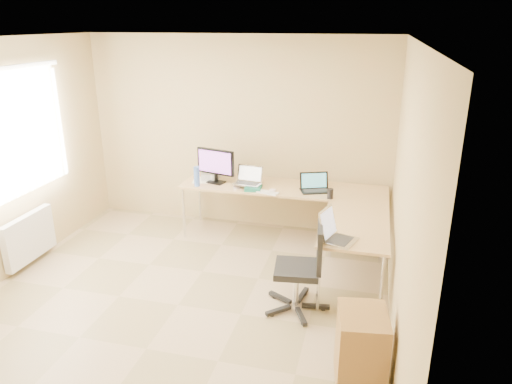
% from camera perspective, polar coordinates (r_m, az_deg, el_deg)
% --- Properties ---
extents(floor, '(4.50, 4.50, 0.00)m').
position_cam_1_polar(floor, '(5.12, -9.26, -13.13)').
color(floor, tan).
rests_on(floor, ground).
extents(ceiling, '(4.50, 4.50, 0.00)m').
position_cam_1_polar(ceiling, '(4.31, -11.23, 17.33)').
color(ceiling, white).
rests_on(ceiling, ground).
extents(wall_back, '(4.50, 0.00, 4.50)m').
position_cam_1_polar(wall_back, '(6.59, -2.21, 6.97)').
color(wall_back, tan).
rests_on(wall_back, ground).
extents(wall_right, '(0.00, 4.50, 4.50)m').
position_cam_1_polar(wall_right, '(4.18, 17.16, -1.53)').
color(wall_right, tan).
rests_on(wall_right, ground).
extents(desk_main, '(2.65, 0.70, 0.73)m').
position_cam_1_polar(desk_main, '(6.33, 3.20, -2.46)').
color(desk_main, tan).
rests_on(desk_main, ground).
extents(desk_return, '(0.70, 1.30, 0.73)m').
position_cam_1_polar(desk_return, '(5.33, 11.50, -7.34)').
color(desk_return, tan).
rests_on(desk_return, ground).
extents(monitor, '(0.56, 0.29, 0.46)m').
position_cam_1_polar(monitor, '(6.30, -4.82, 3.11)').
color(monitor, black).
rests_on(monitor, desk_main).
extents(book_stack, '(0.23, 0.30, 0.05)m').
position_cam_1_polar(book_stack, '(6.10, -0.30, 0.59)').
color(book_stack, '#156752').
rests_on(book_stack, desk_main).
extents(laptop_center, '(0.37, 0.30, 0.22)m').
position_cam_1_polar(laptop_center, '(6.12, -0.99, 1.95)').
color(laptop_center, '#BABABE').
rests_on(laptop_center, desk_main).
extents(laptop_black, '(0.43, 0.38, 0.23)m').
position_cam_1_polar(laptop_black, '(6.03, 7.11, 1.10)').
color(laptop_black, black).
rests_on(laptop_black, desk_main).
extents(keyboard, '(0.39, 0.21, 0.02)m').
position_cam_1_polar(keyboard, '(5.98, 0.96, 0.03)').
color(keyboard, white).
rests_on(keyboard, desk_main).
extents(mouse, '(0.11, 0.08, 0.03)m').
position_cam_1_polar(mouse, '(6.02, 2.01, 0.24)').
color(mouse, white).
rests_on(mouse, desk_main).
extents(mug, '(0.14, 0.14, 0.10)m').
position_cam_1_polar(mug, '(6.42, -5.08, 1.72)').
color(mug, silver).
rests_on(mug, desk_main).
extents(cd_stack, '(0.11, 0.11, 0.03)m').
position_cam_1_polar(cd_stack, '(6.14, -2.26, 0.59)').
color(cd_stack, '#A7A2C1').
rests_on(cd_stack, desk_main).
extents(water_bottle, '(0.10, 0.10, 0.26)m').
position_cam_1_polar(water_bottle, '(6.22, -7.07, 1.86)').
color(water_bottle, '#456FC9').
rests_on(water_bottle, desk_main).
extents(papers, '(0.27, 0.33, 0.01)m').
position_cam_1_polar(papers, '(6.48, -6.58, 1.44)').
color(papers, white).
rests_on(papers, desk_main).
extents(white_box, '(0.28, 0.25, 0.09)m').
position_cam_1_polar(white_box, '(6.49, -5.52, 1.86)').
color(white_box, silver).
rests_on(white_box, desk_main).
extents(desk_fan, '(0.25, 0.25, 0.27)m').
position_cam_1_polar(desk_fan, '(6.58, -4.54, 2.98)').
color(desk_fan, silver).
rests_on(desk_fan, desk_main).
extents(black_cup, '(0.09, 0.09, 0.12)m').
position_cam_1_polar(black_cup, '(5.82, 8.82, -0.20)').
color(black_cup, black).
rests_on(black_cup, desk_main).
extents(laptop_return, '(0.45, 0.40, 0.25)m').
position_cam_1_polar(laptop_return, '(4.70, 9.87, -4.39)').
color(laptop_return, silver).
rests_on(laptop_return, desk_return).
extents(office_chair, '(0.62, 0.62, 0.93)m').
position_cam_1_polar(office_chair, '(4.77, 4.87, -8.57)').
color(office_chair, black).
rests_on(office_chair, ground).
extents(cabinet, '(0.43, 0.50, 0.63)m').
position_cam_1_polar(cabinet, '(3.98, 12.37, -17.81)').
color(cabinet, '#A45E2D').
rests_on(cabinet, ground).
extents(radiator, '(0.09, 0.80, 0.55)m').
position_cam_1_polar(radiator, '(6.26, -25.39, -4.89)').
color(radiator, white).
rests_on(radiator, ground).
extents(window, '(0.10, 1.80, 1.40)m').
position_cam_1_polar(window, '(5.91, -27.23, 5.80)').
color(window, white).
rests_on(window, wall_left).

